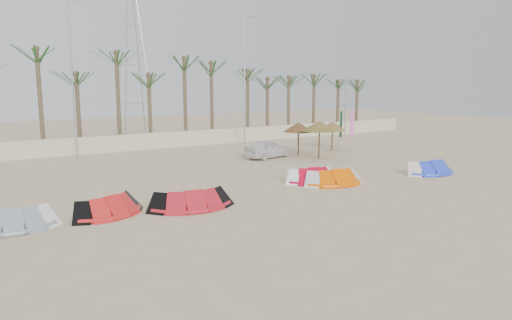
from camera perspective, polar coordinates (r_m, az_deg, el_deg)
ground at (r=19.51m, az=9.78°, el=-6.17°), size 120.00×120.00×0.00m
boundary_wall at (r=38.21m, az=-13.30°, el=2.30°), size 60.00×0.30×1.30m
palm_line at (r=39.60m, az=-13.46°, el=10.94°), size 52.00×4.00×7.70m
lamp_b at (r=34.39m, az=-21.95°, el=9.68°), size 1.25×0.14×11.00m
lamp_c at (r=39.67m, az=-1.43°, el=10.21°), size 1.25×0.14×11.00m
lamp_d at (r=47.12m, az=11.25°, el=9.90°), size 1.25×0.14×11.00m
pylon at (r=44.24m, az=-14.74°, el=2.33°), size 3.00×3.00×14.00m
kite_grey at (r=18.95m, az=-28.22°, el=-6.34°), size 3.12×1.68×0.90m
kite_red_left at (r=19.48m, az=-18.08°, el=-5.27°), size 3.44×2.37×0.90m
kite_red_mid at (r=19.78m, az=-8.45°, el=-4.67°), size 3.72×1.99×0.90m
kite_red_right at (r=24.81m, az=6.71°, el=-1.77°), size 3.27×2.04×0.90m
kite_orange at (r=24.53m, az=9.34°, el=-1.95°), size 3.58×1.99×0.90m
kite_blue at (r=28.89m, az=20.59°, el=-0.73°), size 3.47×1.82×0.90m
parasol_left at (r=34.00m, az=5.34°, el=4.11°), size 2.27×2.27×2.45m
parasol_mid at (r=32.52m, az=7.94°, el=4.22°), size 2.65×2.65×2.67m
parasol_right at (r=36.82m, az=9.53°, el=4.19°), size 2.12×2.12×2.30m
flag_pink at (r=37.03m, az=11.88°, el=4.22°), size 0.45×0.08×3.35m
flag_green at (r=37.67m, az=10.59°, el=4.25°), size 0.44×0.15×3.25m
car at (r=32.69m, az=1.56°, el=1.39°), size 4.03×2.18×1.30m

